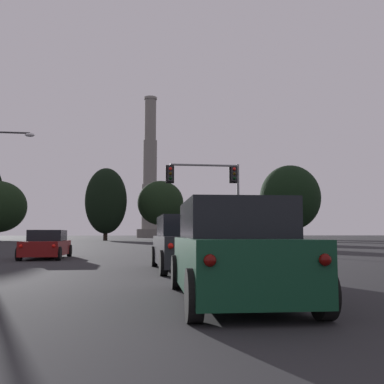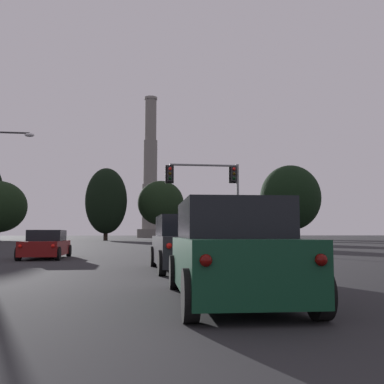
{
  "view_description": "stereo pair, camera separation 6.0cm",
  "coord_description": "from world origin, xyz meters",
  "px_view_note": "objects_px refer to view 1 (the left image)",
  "views": [
    {
      "loc": [
        1.15,
        -1.39,
        1.24
      ],
      "look_at": [
        8.27,
        50.36,
        6.1
      ],
      "focal_mm": 42.0,
      "sensor_mm": 36.0,
      "label": 1
    },
    {
      "loc": [
        1.21,
        -1.4,
        1.24
      ],
      "look_at": [
        8.27,
        50.36,
        6.1
      ],
      "focal_mm": 42.0,
      "sensor_mm": 36.0,
      "label": 2
    }
  ],
  "objects_px": {
    "suv_right_lane_second": "(186,244)",
    "smokestack": "(150,182)",
    "suv_right_lane_third": "(233,252)",
    "traffic_light_overhead_right": "(214,185)",
    "sedan_left_lane_front": "(47,245)"
  },
  "relations": [
    {
      "from": "traffic_light_overhead_right",
      "to": "smokestack",
      "type": "bearing_deg",
      "value": 90.02
    },
    {
      "from": "sedan_left_lane_front",
      "to": "suv_right_lane_third",
      "type": "bearing_deg",
      "value": -68.43
    },
    {
      "from": "suv_right_lane_second",
      "to": "smokestack",
      "type": "xyz_separation_m",
      "value": [
        3.77,
        118.18,
        15.82
      ]
    },
    {
      "from": "suv_right_lane_second",
      "to": "suv_right_lane_third",
      "type": "xyz_separation_m",
      "value": [
        0.02,
        -7.07,
        0.0
      ]
    },
    {
      "from": "suv_right_lane_second",
      "to": "sedan_left_lane_front",
      "type": "xyz_separation_m",
      "value": [
        -6.05,
        8.25,
        -0.23
      ]
    },
    {
      "from": "sedan_left_lane_front",
      "to": "traffic_light_overhead_right",
      "type": "bearing_deg",
      "value": 33.39
    },
    {
      "from": "suv_right_lane_second",
      "to": "sedan_left_lane_front",
      "type": "distance_m",
      "value": 10.23
    },
    {
      "from": "traffic_light_overhead_right",
      "to": "suv_right_lane_third",
      "type": "bearing_deg",
      "value": -99.83
    },
    {
      "from": "suv_right_lane_third",
      "to": "traffic_light_overhead_right",
      "type": "height_order",
      "value": "traffic_light_overhead_right"
    },
    {
      "from": "suv_right_lane_second",
      "to": "smokestack",
      "type": "relative_size",
      "value": 0.12
    },
    {
      "from": "suv_right_lane_second",
      "to": "smokestack",
      "type": "bearing_deg",
      "value": 87.3
    },
    {
      "from": "suv_right_lane_third",
      "to": "traffic_light_overhead_right",
      "type": "relative_size",
      "value": 0.83
    },
    {
      "from": "sedan_left_lane_front",
      "to": "traffic_light_overhead_right",
      "type": "distance_m",
      "value": 12.45
    },
    {
      "from": "traffic_light_overhead_right",
      "to": "smokestack",
      "type": "xyz_separation_m",
      "value": [
        -0.03,
        103.42,
        12.12
      ]
    },
    {
      "from": "sedan_left_lane_front",
      "to": "smokestack",
      "type": "xyz_separation_m",
      "value": [
        9.83,
        109.94,
        16.05
      ]
    }
  ]
}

